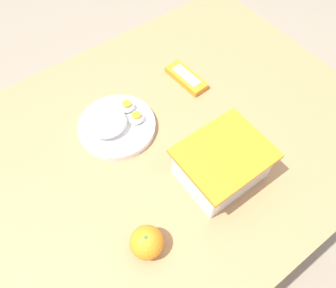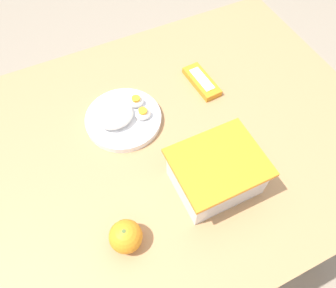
% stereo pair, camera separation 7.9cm
% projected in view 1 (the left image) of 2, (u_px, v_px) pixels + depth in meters
% --- Properties ---
extents(ground_plane, '(10.00, 10.00, 0.00)m').
position_uv_depth(ground_plane, '(164.00, 230.00, 1.43)').
color(ground_plane, gray).
extents(table, '(1.12, 0.82, 0.71)m').
position_uv_depth(table, '(162.00, 162.00, 0.91)').
color(table, '#AD7F51').
rests_on(table, ground_plane).
extents(food_container, '(0.19, 0.16, 0.10)m').
position_uv_depth(food_container, '(221.00, 165.00, 0.74)').
color(food_container, white).
rests_on(food_container, table).
extents(orange_fruit, '(0.07, 0.07, 0.07)m').
position_uv_depth(orange_fruit, '(147.00, 242.00, 0.66)').
color(orange_fruit, orange).
rests_on(orange_fruit, table).
extents(rice_plate, '(0.20, 0.20, 0.06)m').
position_uv_depth(rice_plate, '(116.00, 125.00, 0.83)').
color(rice_plate, white).
rests_on(rice_plate, table).
extents(candy_bar, '(0.06, 0.13, 0.02)m').
position_uv_depth(candy_bar, '(186.00, 78.00, 0.93)').
color(candy_bar, orange).
rests_on(candy_bar, table).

